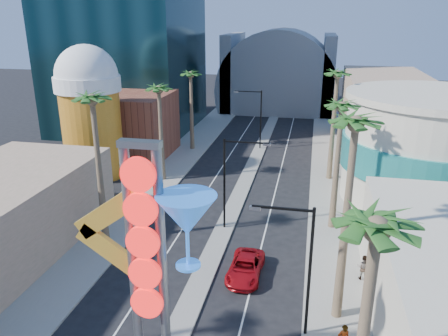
{
  "coord_description": "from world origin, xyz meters",
  "views": [
    {
      "loc": [
        6.8,
        -12.92,
        17.33
      ],
      "look_at": [
        -0.04,
        20.03,
        5.5
      ],
      "focal_mm": 35.0,
      "sensor_mm": 36.0,
      "label": 1
    }
  ],
  "objects": [
    {
      "name": "beer_mug",
      "position": [
        -17.0,
        30.0,
        7.84
      ],
      "size": [
        7.0,
        7.0,
        14.5
      ],
      "color": "#AA6A16",
      "rests_on": "ground"
    },
    {
      "name": "sidewalk_west",
      "position": [
        -9.5,
        35.0,
        0.07
      ],
      "size": [
        5.0,
        100.0,
        0.15
      ],
      "primitive_type": "cube",
      "color": "gray",
      "rests_on": "ground"
    },
    {
      "name": "palm_7",
      "position": [
        9.0,
        34.0,
        10.82
      ],
      "size": [
        2.4,
        2.4,
        12.7
      ],
      "color": "brown",
      "rests_on": "ground"
    },
    {
      "name": "canopy",
      "position": [
        0.0,
        72.0,
        4.31
      ],
      "size": [
        22.0,
        16.0,
        22.0
      ],
      "color": "slate",
      "rests_on": "ground"
    },
    {
      "name": "filler_east",
      "position": [
        16.0,
        48.0,
        5.0
      ],
      "size": [
        10.0,
        20.0,
        10.0
      ],
      "primitive_type": "cube",
      "color": "#998163",
      "rests_on": "ground"
    },
    {
      "name": "brick_filler_west",
      "position": [
        -16.0,
        38.0,
        4.0
      ],
      "size": [
        10.0,
        10.0,
        8.0
      ],
      "primitive_type": "cube",
      "color": "brown",
      "rests_on": "ground"
    },
    {
      "name": "palm_3",
      "position": [
        -9.0,
        42.0,
        9.48
      ],
      "size": [
        2.4,
        2.4,
        11.2
      ],
      "color": "brown",
      "rests_on": "ground"
    },
    {
      "name": "red_pickup",
      "position": [
        2.9,
        13.25,
        0.67
      ],
      "size": [
        2.32,
        4.88,
        1.34
      ],
      "primitive_type": "imported",
      "rotation": [
        0.0,
        0.0,
        -0.02
      ],
      "color": "#A80C14",
      "rests_on": "ground"
    },
    {
      "name": "palm_4",
      "position": [
        9.0,
        0.0,
        10.38
      ],
      "size": [
        2.4,
        2.4,
        12.2
      ],
      "color": "brown",
      "rests_on": "ground"
    },
    {
      "name": "sidewalk_east",
      "position": [
        9.5,
        35.0,
        0.07
      ],
      "size": [
        5.0,
        100.0,
        0.15
      ],
      "primitive_type": "cube",
      "color": "gray",
      "rests_on": "ground"
    },
    {
      "name": "palm_5",
      "position": [
        9.0,
        10.0,
        11.27
      ],
      "size": [
        2.4,
        2.4,
        13.2
      ],
      "color": "brown",
      "rests_on": "ground"
    },
    {
      "name": "palm_1",
      "position": [
        -9.0,
        16.0,
        10.82
      ],
      "size": [
        2.4,
        2.4,
        12.7
      ],
      "color": "brown",
      "rests_on": "ground"
    },
    {
      "name": "turquoise_building",
      "position": [
        18.0,
        30.0,
        5.25
      ],
      "size": [
        16.6,
        16.6,
        10.6
      ],
      "color": "beige",
      "rests_on": "ground"
    },
    {
      "name": "streetlight_1",
      "position": [
        -0.55,
        44.0,
        4.88
      ],
      "size": [
        3.79,
        0.25,
        8.0
      ],
      "color": "black",
      "rests_on": "ground"
    },
    {
      "name": "streetlight_0",
      "position": [
        0.55,
        20.0,
        4.88
      ],
      "size": [
        3.79,
        0.25,
        8.0
      ],
      "color": "black",
      "rests_on": "ground"
    },
    {
      "name": "median",
      "position": [
        0.0,
        38.0,
        0.07
      ],
      "size": [
        1.6,
        84.0,
        0.15
      ],
      "primitive_type": "cube",
      "color": "gray",
      "rests_on": "ground"
    },
    {
      "name": "neon_sign",
      "position": [
        0.82,
        2.96,
        7.31
      ],
      "size": [
        6.53,
        2.6,
        12.55
      ],
      "color": "gray",
      "rests_on": "ground"
    },
    {
      "name": "streetlight_2",
      "position": [
        6.72,
        8.0,
        4.83
      ],
      "size": [
        3.45,
        0.25,
        8.0
      ],
      "color": "black",
      "rests_on": "ground"
    },
    {
      "name": "pedestrian_b",
      "position": [
        10.87,
        14.3,
        1.06
      ],
      "size": [
        1.05,
        0.93,
        1.82
      ],
      "primitive_type": "imported",
      "rotation": [
        0.0,
        0.0,
        2.82
      ],
      "color": "gray",
      "rests_on": "sidewalk_east"
    },
    {
      "name": "palm_6",
      "position": [
        9.0,
        22.0,
        9.93
      ],
      "size": [
        2.4,
        2.4,
        11.7
      ],
      "color": "brown",
      "rests_on": "ground"
    },
    {
      "name": "palm_2",
      "position": [
        -9.0,
        30.0,
        9.48
      ],
      "size": [
        2.4,
        2.4,
        11.2
      ],
      "color": "brown",
      "rests_on": "ground"
    }
  ]
}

